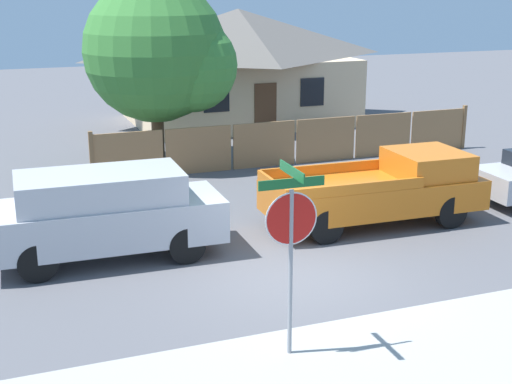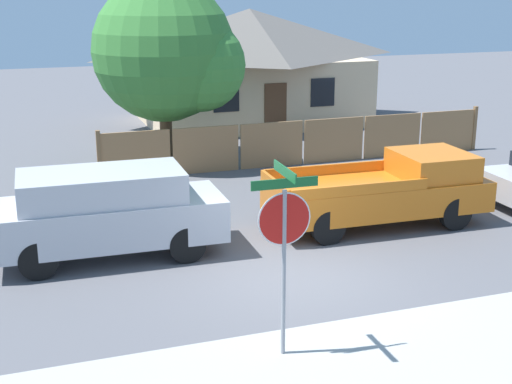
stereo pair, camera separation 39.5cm
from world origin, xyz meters
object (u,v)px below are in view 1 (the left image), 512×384
object	(u,v)px
house	(238,64)
stop_sign	(291,229)
orange_pickup	(383,189)
red_suv	(106,212)
oak_tree	(162,54)

from	to	relation	value
house	stop_sign	xyz separation A→B (m)	(-5.87, -19.04, -0.34)
orange_pickup	stop_sign	bearing A→B (deg)	-130.67
house	red_suv	world-z (taller)	house
oak_tree	red_suv	world-z (taller)	oak_tree
oak_tree	house	bearing A→B (deg)	52.72
red_suv	stop_sign	xyz separation A→B (m)	(2.00, -5.11, 1.05)
orange_pickup	stop_sign	xyz separation A→B (m)	(-4.65, -5.10, 1.23)
oak_tree	orange_pickup	distance (m)	8.93
house	oak_tree	size ratio (longest dim) A/B	1.61
oak_tree	red_suv	size ratio (longest dim) A/B	1.21
house	oak_tree	xyz separation A→B (m)	(-4.69, -6.16, 1.10)
house	oak_tree	bearing A→B (deg)	-127.28
house	stop_sign	bearing A→B (deg)	-107.14
house	oak_tree	world-z (taller)	oak_tree
red_suv	oak_tree	bearing A→B (deg)	69.38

